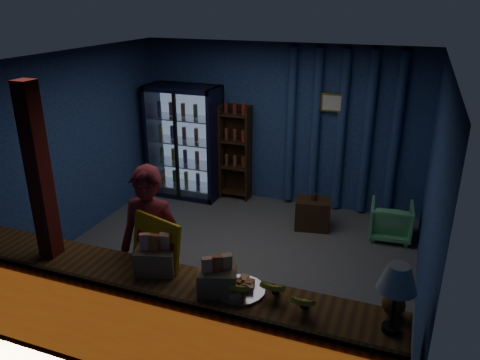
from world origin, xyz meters
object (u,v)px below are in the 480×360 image
object	(u,v)px
green_chair	(391,220)
table_lamp	(397,280)
pastry_tray	(239,289)
shopkeeper	(151,250)

from	to	relation	value
green_chair	table_lamp	size ratio (longest dim) A/B	1.06
green_chair	pastry_tray	distance (m)	3.53
green_chair	shopkeeper	bearing A→B (deg)	49.04
green_chair	table_lamp	world-z (taller)	table_lamp
shopkeeper	green_chair	size ratio (longest dim) A/B	3.00
pastry_tray	green_chair	bearing A→B (deg)	72.02
shopkeeper	table_lamp	xyz separation A→B (m)	(2.32, -0.50, 0.51)
shopkeeper	green_chair	distance (m)	3.64
table_lamp	pastry_tray	bearing A→B (deg)	176.76
pastry_tray	table_lamp	bearing A→B (deg)	-3.24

